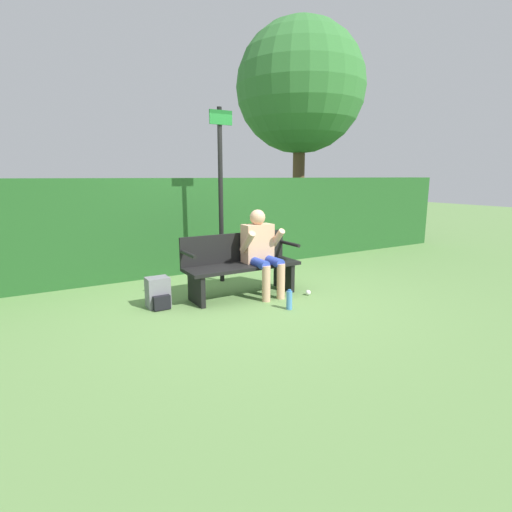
{
  "coord_description": "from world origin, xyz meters",
  "views": [
    {
      "loc": [
        -2.55,
        -4.63,
        1.62
      ],
      "look_at": [
        0.15,
        -0.1,
        0.56
      ],
      "focal_mm": 28.0,
      "sensor_mm": 36.0,
      "label": 1
    }
  ],
  "objects": [
    {
      "name": "ground_plane",
      "position": [
        0.0,
        0.0,
        0.0
      ],
      "size": [
        40.0,
        40.0,
        0.0
      ],
      "primitive_type": "plane",
      "color": "#668E4C"
    },
    {
      "name": "hedge_back",
      "position": [
        0.0,
        1.87,
        0.79
      ],
      "size": [
        12.0,
        0.56,
        1.59
      ],
      "color": "#235623",
      "rests_on": "ground"
    },
    {
      "name": "park_bench",
      "position": [
        0.0,
        0.06,
        0.43
      ],
      "size": [
        1.6,
        0.5,
        0.84
      ],
      "color": "black",
      "rests_on": "ground"
    },
    {
      "name": "person_seated",
      "position": [
        0.26,
        -0.04,
        0.65
      ],
      "size": [
        0.56,
        0.58,
        1.17
      ],
      "color": "#DBA884",
      "rests_on": "ground"
    },
    {
      "name": "backpack",
      "position": [
        -1.14,
        0.12,
        0.18
      ],
      "size": [
        0.28,
        0.29,
        0.38
      ],
      "color": "slate",
      "rests_on": "ground"
    },
    {
      "name": "water_bottle",
      "position": [
        0.22,
        -0.79,
        0.12
      ],
      "size": [
        0.07,
        0.07,
        0.25
      ],
      "color": "#4C8CCC",
      "rests_on": "ground"
    },
    {
      "name": "signpost",
      "position": [
        0.11,
        0.86,
        1.44
      ],
      "size": [
        0.36,
        0.09,
        2.6
      ],
      "color": "black",
      "rests_on": "ground"
    },
    {
      "name": "tree",
      "position": [
        3.46,
        3.4,
        3.65
      ],
      "size": [
        3.03,
        3.03,
        5.18
      ],
      "color": "brown",
      "rests_on": "ground"
    },
    {
      "name": "litter_crumple",
      "position": [
        0.79,
        -0.43,
        0.04
      ],
      "size": [
        0.07,
        0.07,
        0.07
      ],
      "color": "silver",
      "rests_on": "ground"
    }
  ]
}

